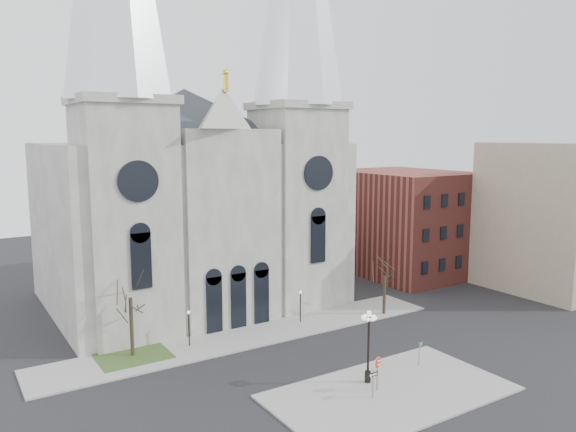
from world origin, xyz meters
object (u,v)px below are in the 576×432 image
one_way_sign (373,380)px  street_name_sign (420,351)px  stop_sign (377,366)px  globe_lamp (369,337)px

one_way_sign → street_name_sign: one_way_sign is taller
stop_sign → one_way_sign: 1.39m
one_way_sign → street_name_sign: bearing=11.9°
globe_lamp → one_way_sign: bearing=-122.6°
street_name_sign → stop_sign: bearing=170.0°
stop_sign → globe_lamp: 2.26m
globe_lamp → street_name_sign: (5.65, 0.16, -2.39)m
globe_lamp → one_way_sign: (-1.40, -2.18, -2.20)m
globe_lamp → street_name_sign: globe_lamp is taller
stop_sign → globe_lamp: (0.33, 1.43, 1.72)m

